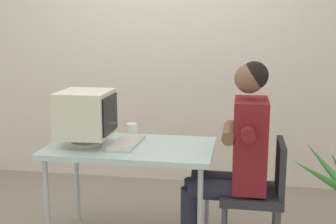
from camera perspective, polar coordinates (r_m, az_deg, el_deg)
name	(u,v)px	position (r m, az deg, el deg)	size (l,w,h in m)	color
wall_back	(195,33)	(4.36, 3.57, 10.20)	(8.00, 0.10, 3.00)	beige
desk	(131,153)	(3.16, -4.80, -5.34)	(1.17, 0.68, 0.74)	#B7B7BC
crt_monitor	(86,114)	(3.15, -10.54, -0.28)	(0.36, 0.37, 0.39)	beige
keyboard	(127,143)	(3.16, -5.34, -3.95)	(0.18, 0.44, 0.03)	silver
office_chair	(260,189)	(3.12, 11.79, -9.67)	(0.41, 0.41, 0.81)	#4C4C51
person_seated	(235,152)	(3.04, 8.70, -5.17)	(0.69, 0.58, 1.35)	maroon
desk_mug	(132,130)	(3.37, -4.68, -2.33)	(0.08, 0.09, 0.10)	white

